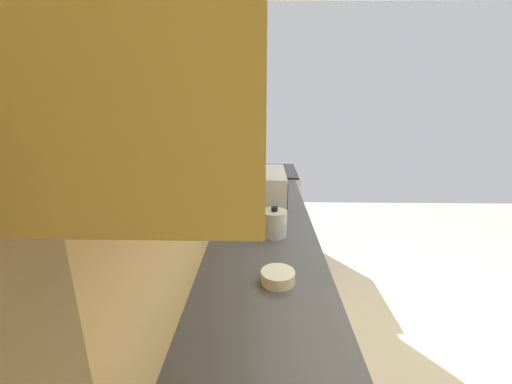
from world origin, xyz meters
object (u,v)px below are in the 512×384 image
bowl (278,276)px  kettle (274,223)px  oven_range (266,210)px  microwave (260,191)px

bowl → kettle: size_ratio=0.74×
oven_range → kettle: size_ratio=5.39×
kettle → bowl: bearing=180.0°
microwave → kettle: 0.46m
kettle → oven_range: bearing=1.1°
microwave → kettle: microwave is taller
microwave → bowl: (-0.93, -0.09, -0.11)m
microwave → bowl: microwave is taller
bowl → kettle: kettle is taller
bowl → kettle: 0.49m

